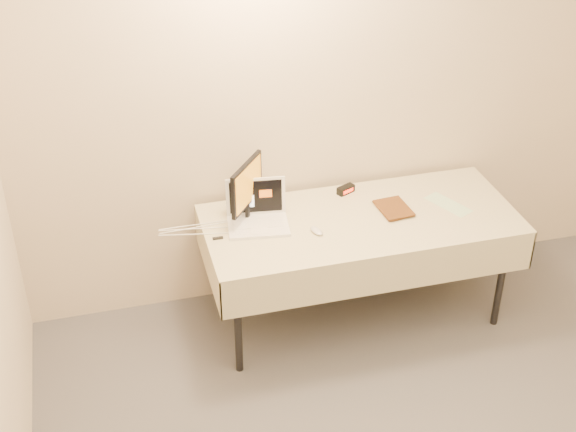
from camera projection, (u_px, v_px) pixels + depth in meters
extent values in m
cube|color=beige|center=(341.00, 92.00, 4.78)|extent=(4.00, 0.10, 2.70)
cylinder|color=black|center=(238.00, 324.00, 4.53)|extent=(0.04, 0.04, 0.69)
cylinder|color=black|center=(501.00, 279.00, 4.88)|extent=(0.04, 0.04, 0.69)
cylinder|color=black|center=(218.00, 265.00, 5.01)|extent=(0.04, 0.04, 0.69)
cylinder|color=black|center=(459.00, 228.00, 5.37)|extent=(0.04, 0.04, 0.69)
cube|color=gray|center=(361.00, 222.00, 4.75)|extent=(1.80, 0.75, 0.04)
cube|color=beige|center=(361.00, 219.00, 4.74)|extent=(1.86, 0.81, 0.01)
cube|color=beige|center=(384.00, 275.00, 4.48)|extent=(1.86, 0.01, 0.25)
cube|color=beige|center=(339.00, 203.00, 5.13)|extent=(1.86, 0.01, 0.25)
cube|color=beige|center=(208.00, 260.00, 4.60)|extent=(0.01, 0.81, 0.25)
cube|color=beige|center=(500.00, 216.00, 5.01)|extent=(0.01, 0.81, 0.25)
cube|color=white|center=(258.00, 226.00, 4.64)|extent=(0.38, 0.29, 0.02)
cube|color=white|center=(256.00, 196.00, 4.69)|extent=(0.35, 0.09, 0.23)
cube|color=black|center=(256.00, 196.00, 4.69)|extent=(0.31, 0.07, 0.19)
cylinder|color=black|center=(248.00, 219.00, 4.72)|extent=(0.18, 0.18, 0.01)
cube|color=black|center=(247.00, 211.00, 4.69)|extent=(0.03, 0.03, 0.09)
cube|color=black|center=(247.00, 184.00, 4.60)|extent=(0.24, 0.30, 0.27)
cube|color=orange|center=(247.00, 184.00, 4.60)|extent=(0.20, 0.26, 0.24)
imported|color=brown|center=(381.00, 196.00, 4.72)|extent=(0.18, 0.04, 0.24)
cube|color=black|center=(346.00, 190.00, 4.97)|extent=(0.12, 0.09, 0.05)
cube|color=#FF270C|center=(348.00, 191.00, 4.96)|extent=(0.07, 0.04, 0.02)
ellipsoid|color=silver|center=(316.00, 231.00, 4.60)|extent=(0.08, 0.11, 0.02)
cube|color=#B7DEB0|center=(448.00, 204.00, 4.87)|extent=(0.23, 0.32, 0.00)
cube|color=black|center=(218.00, 238.00, 4.55)|extent=(0.06, 0.02, 0.01)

